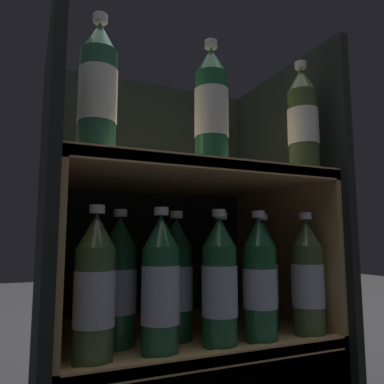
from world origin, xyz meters
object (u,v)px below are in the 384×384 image
(bottle_lower_front_1, at_px, (160,287))
(bottle_lower_back_3, at_px, (263,277))
(bottle_lower_front_2, at_px, (219,284))
(bottle_lower_back_1, at_px, (176,281))
(bottle_lower_front_0, at_px, (95,290))
(bottle_lower_front_3, at_px, (260,281))
(bottle_upper_front_1, at_px, (213,108))
(bottle_lower_front_4, at_px, (308,279))
(bottle_upper_front_2, at_px, (303,122))
(bottle_lower_back_0, at_px, (119,283))
(bottle_upper_front_0, at_px, (98,90))
(bottle_lower_back_2, at_px, (222,279))

(bottle_lower_front_1, xyz_separation_m, bottle_lower_back_3, (0.27, 0.08, 0.00))
(bottle_lower_front_2, xyz_separation_m, bottle_lower_back_1, (-0.06, 0.08, 0.00))
(bottle_lower_front_2, height_order, bottle_lower_back_3, same)
(bottle_lower_front_0, xyz_separation_m, bottle_lower_front_3, (0.32, 0.00, 0.00))
(bottle_upper_front_1, relative_size, bottle_lower_front_4, 1.00)
(bottle_lower_front_2, bearing_deg, bottle_upper_front_2, 0.00)
(bottle_lower_back_1, bearing_deg, bottle_lower_front_0, -156.33)
(bottle_lower_front_4, xyz_separation_m, bottle_lower_back_3, (-0.06, 0.08, 0.00))
(bottle_lower_back_0, bearing_deg, bottle_lower_front_0, -126.97)
(bottle_lower_front_3, relative_size, bottle_lower_back_3, 1.00)
(bottle_lower_front_3, bearing_deg, bottle_lower_front_2, 180.00)
(bottle_lower_front_0, bearing_deg, bottle_lower_front_1, 0.00)
(bottle_lower_back_3, bearing_deg, bottle_upper_front_1, -154.97)
(bottle_upper_front_0, xyz_separation_m, bottle_lower_front_1, (0.12, 0.00, -0.34))
(bottle_lower_front_4, distance_m, bottle_lower_back_3, 0.10)
(bottle_upper_front_0, distance_m, bottle_upper_front_1, 0.22)
(bottle_lower_back_0, bearing_deg, bottle_upper_front_2, -11.04)
(bottle_upper_front_0, relative_size, bottle_lower_back_0, 1.00)
(bottle_lower_back_2, bearing_deg, bottle_lower_front_1, -155.02)
(bottle_lower_front_0, bearing_deg, bottle_lower_back_3, 11.22)
(bottle_lower_front_2, bearing_deg, bottle_lower_front_1, 180.00)
(bottle_lower_front_2, relative_size, bottle_lower_back_3, 1.00)
(bottle_lower_front_4, bearing_deg, bottle_lower_front_3, 180.00)
(bottle_lower_front_3, xyz_separation_m, bottle_lower_back_2, (-0.04, 0.08, -0.00))
(bottle_upper_front_0, height_order, bottle_lower_front_2, bottle_upper_front_0)
(bottle_lower_front_3, xyz_separation_m, bottle_lower_front_4, (0.12, -0.00, -0.00))
(bottle_upper_front_0, relative_size, bottle_lower_front_0, 1.00)
(bottle_upper_front_1, xyz_separation_m, bottle_lower_back_2, (0.06, 0.08, -0.34))
(bottle_lower_front_4, bearing_deg, bottle_lower_back_2, 155.35)
(bottle_lower_front_3, bearing_deg, bottle_lower_back_2, 120.79)
(bottle_lower_front_3, bearing_deg, bottle_lower_front_1, 180.00)
(bottle_upper_front_0, height_order, bottle_lower_front_0, bottle_upper_front_0)
(bottle_lower_front_0, distance_m, bottle_lower_back_2, 0.28)
(bottle_lower_front_3, distance_m, bottle_lower_back_2, 0.09)
(bottle_upper_front_1, relative_size, bottle_lower_back_3, 1.00)
(bottle_lower_front_4, bearing_deg, bottle_lower_front_2, 180.00)
(bottle_lower_front_1, distance_m, bottle_lower_back_2, 0.18)
(bottle_upper_front_0, xyz_separation_m, bottle_lower_back_1, (0.18, 0.08, -0.34))
(bottle_upper_front_0, distance_m, bottle_lower_front_1, 0.36)
(bottle_upper_front_1, height_order, bottle_upper_front_2, same)
(bottle_upper_front_0, height_order, bottle_upper_front_2, same)
(bottle_upper_front_0, bearing_deg, bottle_lower_front_2, 0.00)
(bottle_upper_front_2, height_order, bottle_lower_front_3, bottle_upper_front_2)
(bottle_lower_front_3, bearing_deg, bottle_upper_front_1, -180.00)
(bottle_lower_front_4, xyz_separation_m, bottle_lower_back_0, (-0.38, 0.08, 0.00))
(bottle_lower_back_1, bearing_deg, bottle_upper_front_2, -15.53)
(bottle_lower_back_2, bearing_deg, bottle_lower_front_4, -24.65)
(bottle_lower_front_3, height_order, bottle_lower_back_0, same)
(bottle_upper_front_0, height_order, bottle_lower_back_1, bottle_upper_front_0)
(bottle_upper_front_0, bearing_deg, bottle_lower_front_0, -0.00)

